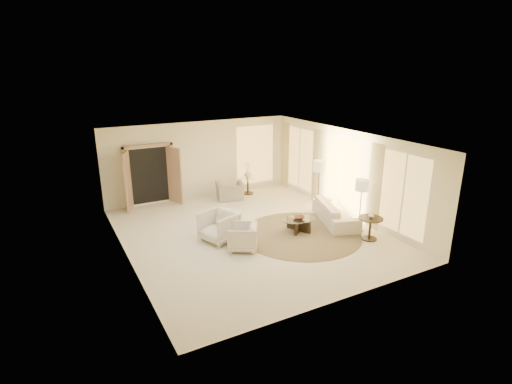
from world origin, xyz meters
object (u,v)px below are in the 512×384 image
armchair_right (242,236)px  accent_chair (230,189)px  bowl (299,217)px  armchair_left (219,225)px  end_vase (371,215)px  floor_lamp_far (362,188)px  floor_lamp_near (319,168)px  side_vase (248,174)px  side_table (248,184)px  coffee_table (299,223)px  end_table (370,225)px  sofa (335,212)px

armchair_right → accent_chair: size_ratio=0.80×
bowl → armchair_left: bearing=167.2°
bowl → end_vase: (1.43, -1.45, 0.29)m
floor_lamp_far → end_vase: size_ratio=10.47×
floor_lamp_near → floor_lamp_far: 2.02m
armchair_left → bowl: size_ratio=2.90×
side_vase → side_table: bearing=0.0°
armchair_left → bowl: armchair_left is taller
armchair_left → side_vase: 4.34m
coffee_table → end_table: size_ratio=1.83×
end_vase → sofa: bearing=90.5°
end_vase → side_vase: (-1.10, 5.39, 0.06)m
sofa → coffee_table: 1.42m
bowl → coffee_table: bearing=0.0°
armchair_right → end_vase: end_vase is taller
floor_lamp_near → end_table: bearing=-92.9°
armchair_right → bowl: size_ratio=2.44×
bowl → side_vase: size_ratio=1.16×
coffee_table → end_table: end_table is taller
sofa → side_vase: side_vase is taller
sofa → armchair_right: armchair_right is taller
end_table → bowl: bearing=134.7°
armchair_left → end_vase: armchair_left is taller
floor_lamp_near → armchair_right: bearing=-157.9°
end_vase → side_vase: side_vase is taller
end_vase → coffee_table: bearing=134.7°
coffee_table → accent_chair: bearing=98.9°
sofa → armchair_left: (-3.76, 0.48, 0.14)m
armchair_left → floor_lamp_far: bearing=50.7°
accent_chair → coffee_table: size_ratio=0.77×
armchair_left → coffee_table: size_ratio=0.73×
end_table → accent_chair: bearing=111.5°
side_table → side_vase: 0.39m
accent_chair → end_vase: accent_chair is taller
armchair_right → end_table: size_ratio=1.12×
sofa → armchair_right: bearing=115.4°
armchair_left → sofa: bearing=63.0°
side_vase → end_vase: bearing=-78.5°
armchair_right → side_table: armchair_right is taller
floor_lamp_far → coffee_table: bearing=151.2°
sofa → side_table: size_ratio=3.39×
sofa → end_table: bearing=-159.8°
side_table → armchair_left: bearing=-128.1°
side_table → bowl: (-0.33, -3.94, 0.04)m
end_table → floor_lamp_far: 1.09m
coffee_table → bowl: 0.19m
accent_chair → end_vase: 5.45m
sofa → end_vase: bearing=-159.8°
armchair_left → floor_lamp_near: 4.08m
floor_lamp_near → end_vase: size_ratio=11.35×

